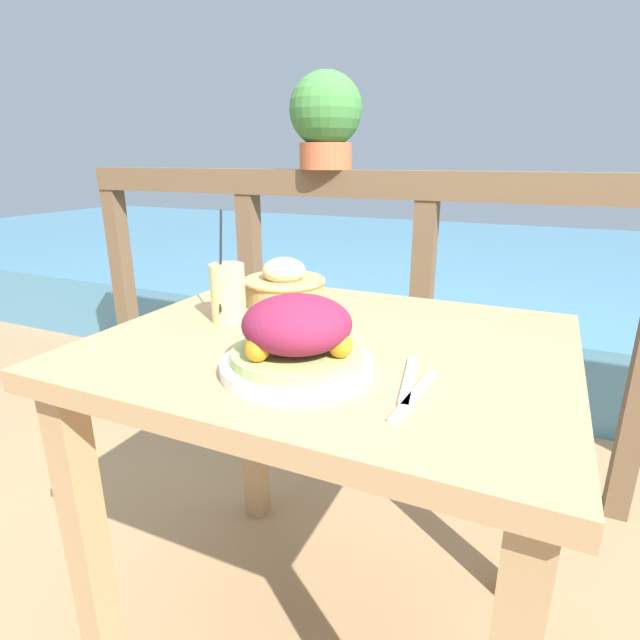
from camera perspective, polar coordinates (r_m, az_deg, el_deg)
ground_plane at (r=1.45m, az=1.04°, el=-32.17°), size 12.00×12.00×0.00m
patio_table at (r=1.04m, az=1.24°, el=-8.84°), size 0.90×0.75×0.77m
railing_fence at (r=1.73m, az=11.67°, el=5.05°), size 2.80×0.08×1.08m
sea_backdrop at (r=4.26m, az=18.93°, el=4.57°), size 12.00×4.00×0.38m
salad_plate at (r=0.82m, az=-2.62°, el=-2.27°), size 0.26×0.26×0.13m
drink_glass at (r=1.10m, az=-10.48°, el=3.10°), size 0.07×0.08×0.24m
bread_basket at (r=1.22m, az=-4.10°, el=3.93°), size 0.20×0.20×0.11m
potted_plant at (r=1.80m, az=0.67°, el=22.15°), size 0.24×0.24×0.31m
fork at (r=0.77m, az=10.71°, el=-8.49°), size 0.03×0.18×0.00m
knife at (r=0.82m, az=10.10°, el=-6.78°), size 0.05×0.18×0.00m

